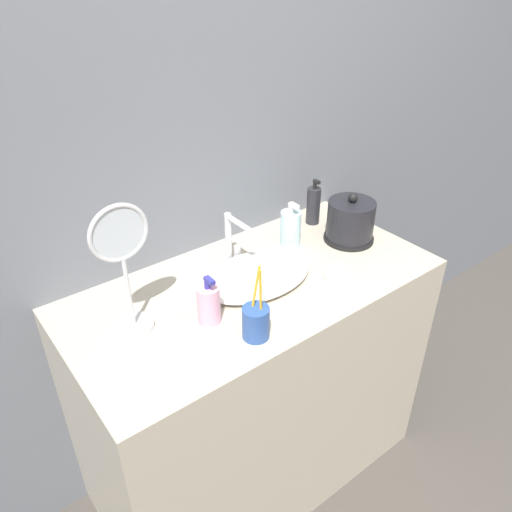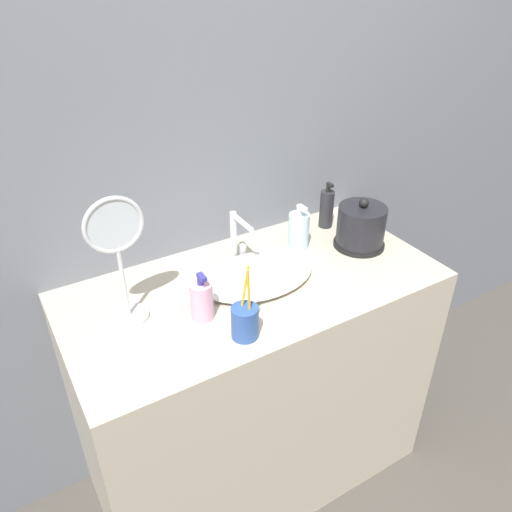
{
  "view_description": "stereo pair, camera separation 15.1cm",
  "coord_description": "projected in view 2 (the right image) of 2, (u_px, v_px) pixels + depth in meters",
  "views": [
    {
      "loc": [
        -0.78,
        -0.72,
        1.8
      ],
      "look_at": [
        0.01,
        0.29,
        1.0
      ],
      "focal_mm": 35.0,
      "sensor_mm": 36.0,
      "label": 1
    },
    {
      "loc": [
        -0.65,
        -0.81,
        1.8
      ],
      "look_at": [
        0.01,
        0.29,
        1.0
      ],
      "focal_mm": 35.0,
      "sensor_mm": 36.0,
      "label": 2
    }
  ],
  "objects": [
    {
      "name": "wall_back",
      "position": [
        204.0,
        132.0,
        1.58
      ],
      "size": [
        6.0,
        0.04,
        2.6
      ],
      "color": "slate",
      "rests_on": "ground_plane"
    },
    {
      "name": "electric_kettle",
      "position": [
        361.0,
        228.0,
        1.72
      ],
      "size": [
        0.18,
        0.18,
        0.18
      ],
      "color": "black",
      "rests_on": "vanity_counter"
    },
    {
      "name": "soap_dish",
      "position": [
        342.0,
        280.0,
        1.56
      ],
      "size": [
        0.1,
        0.1,
        0.03
      ],
      "color": "silver",
      "rests_on": "vanity_counter"
    },
    {
      "name": "vanity_mirror",
      "position": [
        118.0,
        251.0,
        1.3
      ],
      "size": [
        0.16,
        0.11,
        0.38
      ],
      "color": "silver",
      "rests_on": "vanity_counter"
    },
    {
      "name": "toothbrush_cup",
      "position": [
        245.0,
        321.0,
        1.33
      ],
      "size": [
        0.07,
        0.07,
        0.22
      ],
      "color": "#2D519E",
      "rests_on": "vanity_counter"
    },
    {
      "name": "faucet",
      "position": [
        237.0,
        235.0,
        1.63
      ],
      "size": [
        0.06,
        0.13,
        0.17
      ],
      "color": "silver",
      "rests_on": "vanity_counter"
    },
    {
      "name": "shampoo_bottle",
      "position": [
        326.0,
        209.0,
        1.84
      ],
      "size": [
        0.05,
        0.05,
        0.18
      ],
      "color": "#28282D",
      "rests_on": "vanity_counter"
    },
    {
      "name": "sink_basin",
      "position": [
        257.0,
        275.0,
        1.57
      ],
      "size": [
        0.38,
        0.26,
        0.04
      ],
      "color": "silver",
      "rests_on": "vanity_counter"
    },
    {
      "name": "vanity_counter",
      "position": [
        255.0,
        386.0,
        1.8
      ],
      "size": [
        1.19,
        0.58,
        0.9
      ],
      "color": "#B7AD99",
      "rests_on": "ground_plane"
    },
    {
      "name": "mouthwash_bottle",
      "position": [
        299.0,
        230.0,
        1.72
      ],
      "size": [
        0.07,
        0.07,
        0.16
      ],
      "color": "silver",
      "rests_on": "vanity_counter"
    },
    {
      "name": "lotion_bottle",
      "position": [
        202.0,
        300.0,
        1.39
      ],
      "size": [
        0.06,
        0.06,
        0.15
      ],
      "color": "#EAA8C6",
      "rests_on": "vanity_counter"
    }
  ]
}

